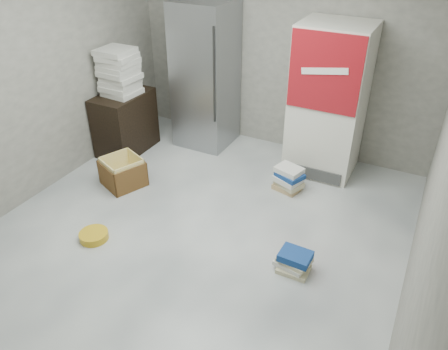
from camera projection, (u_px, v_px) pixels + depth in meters
The scene contains 10 objects.
ground at pixel (182, 248), 4.28m from camera, with size 5.00×5.00×0.00m, color silver.
room_shell at pixel (170, 70), 3.32m from camera, with size 4.04×5.04×2.82m.
steel_fridge at pixel (206, 76), 5.73m from camera, with size 0.70×0.72×1.90m.
coke_cooler at pixel (328, 101), 5.11m from camera, with size 0.80×0.73×1.80m.
wood_shelf at pixel (125, 123), 5.79m from camera, with size 0.50×0.80×0.80m, color black.
supply_box_stack at pixel (119, 72), 5.42m from camera, with size 0.44×0.44×0.58m.
phonebook_stack_main at pixel (289, 179), 5.07m from camera, with size 0.37×0.34×0.30m.
phonebook_stack_side at pixel (294, 261), 3.98m from camera, with size 0.34×0.27×0.20m.
cardboard_box at pixel (123, 174), 5.18m from camera, with size 0.57×0.57×0.35m.
bucket_lid at pixel (94, 236), 4.38m from camera, with size 0.29×0.29×0.08m, color gold.
Camera 1 is at (1.85, -2.70, 2.87)m, focal length 35.00 mm.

